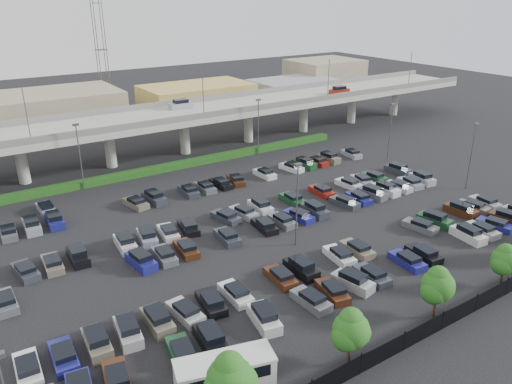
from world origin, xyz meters
The scene contains 10 objects.
ground centered at (0.00, 0.00, 0.00)m, with size 280.00×280.00×0.00m, color black.
overpass centered at (-0.21, 32.01, 6.97)m, with size 150.00×13.00×15.80m.
hedge centered at (0.00, 25.00, 0.55)m, with size 66.00×1.60×1.10m, color #163F12.
fence centered at (-0.05, -28.00, 0.90)m, with size 70.00×0.10×2.00m.
tree_row centered at (0.70, -26.53, 3.52)m, with size 65.07×3.66×5.94m.
shuttle_bus centered at (-18.54, -23.12, 1.34)m, with size 8.09×4.49×2.46m.
parked_cars centered at (-0.29, -3.84, 0.62)m, with size 63.00×41.67×1.67m.
light_poles centered at (-4.13, 2.00, 6.24)m, with size 66.90×48.38×10.30m.
distant_buildings centered at (12.38, 61.81, 3.74)m, with size 138.00×24.00×9.00m.
comm_tower centered at (4.00, 74.00, 15.61)m, with size 2.40×2.40×30.00m.
Camera 1 is at (-33.18, -49.54, 28.37)m, focal length 35.00 mm.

